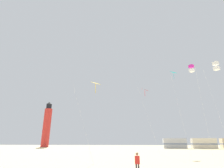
# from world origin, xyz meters

# --- Properties ---
(kite_flyer_standing) EXTENTS (0.35, 0.51, 1.16)m
(kite_flyer_standing) POSITION_xyz_m (1.16, 6.88, 0.61)
(kite_flyer_standing) COLOR red
(kite_flyer_standing) RESTS_ON ground
(kite_diamond_scarlet) EXTENTS (2.89, 2.20, 10.66)m
(kite_diamond_scarlet) POSITION_xyz_m (3.72, 23.10, 9.99)
(kite_diamond_scarlet) COLOR silver
(kite_diamond_scarlet) RESTS_ON ground
(kite_box_magenta) EXTENTS (1.45, 1.45, 13.34)m
(kite_box_magenta) POSITION_xyz_m (10.80, 19.84, 12.73)
(kite_box_magenta) COLOR silver
(kite_box_magenta) RESTS_ON ground
(kite_box_white) EXTENTS (1.84, 2.23, 12.04)m
(kite_box_white) POSITION_xyz_m (12.54, 16.17, 11.44)
(kite_box_white) COLOR silver
(kite_box_white) RESTS_ON ground
(kite_diamond_gold) EXTENTS (3.22, 3.22, 8.54)m
(kite_diamond_gold) POSITION_xyz_m (-3.07, 12.64, 7.99)
(kite_diamond_gold) COLOR silver
(kite_diamond_gold) RESTS_ON ground
(kite_diamond_cyan) EXTENTS (1.66, 1.46, 13.12)m
(kite_diamond_cyan) POSITION_xyz_m (8.47, 21.58, 12.25)
(kite_diamond_cyan) COLOR silver
(kite_diamond_cyan) RESTS_ON ground
(lighthouse_distant) EXTENTS (2.80, 2.80, 16.80)m
(lighthouse_distant) POSITION_xyz_m (-29.89, 58.87, 7.84)
(lighthouse_distant) COLOR red
(lighthouse_distant) RESTS_ON ground
(rv_van_silver) EXTENTS (6.62, 2.89, 2.80)m
(rv_van_silver) POSITION_xyz_m (14.07, 48.62, 1.39)
(rv_van_silver) COLOR #B7BABF
(rv_van_silver) RESTS_ON ground
(rv_van_cream) EXTENTS (6.56, 2.70, 2.80)m
(rv_van_cream) POSITION_xyz_m (21.79, 47.51, 1.39)
(rv_van_cream) COLOR beige
(rv_van_cream) RESTS_ON ground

